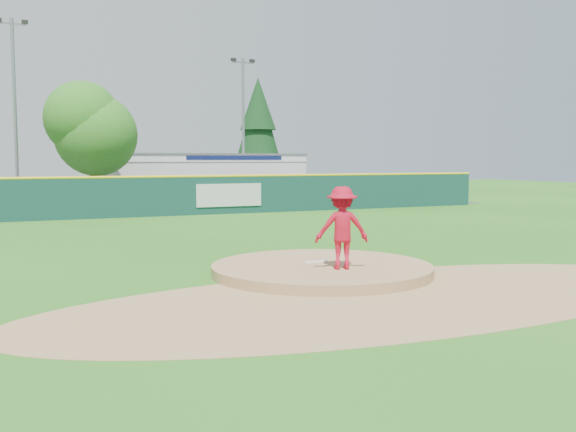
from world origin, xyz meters
name	(u,v)px	position (x,y,z in m)	size (l,w,h in m)	color
ground	(322,274)	(0.00, 0.00, 0.00)	(120.00, 120.00, 0.00)	#286B19
pitchers_mound	(322,274)	(0.00, 0.00, 0.00)	(5.50, 5.50, 0.50)	#9E774C
pitching_rubber	(316,262)	(0.00, 0.30, 0.27)	(0.60, 0.15, 0.04)	white
infield_dirt_arc	(389,297)	(0.00, -3.00, 0.01)	(15.40, 15.40, 0.01)	#9E774C
parking_lot	(122,205)	(0.00, 27.00, 0.01)	(44.00, 16.00, 0.02)	#38383A
pitcher	(342,228)	(0.12, -0.79, 1.23)	(1.27, 0.73, 1.97)	#B50F26
van	(52,202)	(-4.60, 20.96, 0.68)	(2.18, 4.74, 1.32)	white
pool_building_grp	(191,176)	(6.00, 31.99, 1.66)	(15.20, 8.20, 3.31)	silver
fence_banners	(97,198)	(-2.80, 17.92, 1.00)	(17.12, 0.04, 1.20)	#5A0C14
outfield_fence	(154,195)	(0.00, 18.00, 1.09)	(40.00, 0.14, 2.07)	#123A34
deciduous_tree	(91,131)	(-2.00, 25.00, 4.55)	(5.60, 5.60, 7.36)	#382314
conifer_tree	(258,128)	(13.00, 36.00, 5.54)	(4.40, 4.40, 9.50)	#382314
light_pole_left	(15,105)	(-6.00, 27.00, 6.05)	(1.75, 0.25, 11.00)	gray
light_pole_right	(243,122)	(9.00, 29.00, 5.54)	(1.75, 0.25, 10.00)	gray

